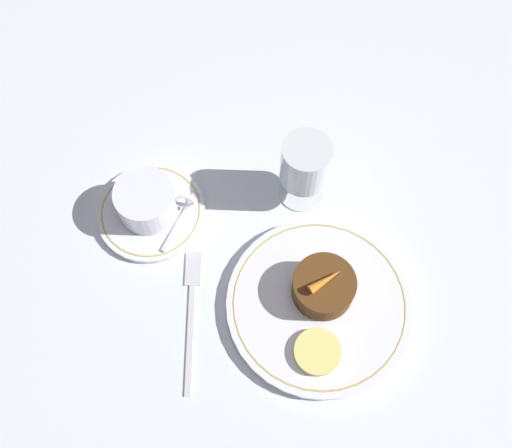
{
  "coord_description": "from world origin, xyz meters",
  "views": [
    {
      "loc": [
        -0.06,
        -0.27,
        0.79
      ],
      "look_at": [
        -0.06,
        0.07,
        0.04
      ],
      "focal_mm": 42.0,
      "sensor_mm": 36.0,
      "label": 1
    }
  ],
  "objects_px": {
    "dinner_plate": "(319,304)",
    "dessert_cake": "(324,287)",
    "coffee_cup": "(147,201)",
    "fork": "(192,304)",
    "wine_glass": "(305,166)"
  },
  "relations": [
    {
      "from": "dinner_plate",
      "to": "dessert_cake",
      "type": "distance_m",
      "value": 0.03
    },
    {
      "from": "coffee_cup",
      "to": "dinner_plate",
      "type": "bearing_deg",
      "value": -30.44
    },
    {
      "from": "fork",
      "to": "dessert_cake",
      "type": "xyz_separation_m",
      "value": [
        0.18,
        0.02,
        0.03
      ]
    },
    {
      "from": "dinner_plate",
      "to": "dessert_cake",
      "type": "height_order",
      "value": "dessert_cake"
    },
    {
      "from": "dinner_plate",
      "to": "fork",
      "type": "bearing_deg",
      "value": 179.61
    },
    {
      "from": "fork",
      "to": "dinner_plate",
      "type": "bearing_deg",
      "value": -0.39
    },
    {
      "from": "wine_glass",
      "to": "dinner_plate",
      "type": "bearing_deg",
      "value": -83.76
    },
    {
      "from": "coffee_cup",
      "to": "fork",
      "type": "height_order",
      "value": "coffee_cup"
    },
    {
      "from": "dinner_plate",
      "to": "fork",
      "type": "relative_size",
      "value": 1.26
    },
    {
      "from": "dinner_plate",
      "to": "coffee_cup",
      "type": "distance_m",
      "value": 0.28
    },
    {
      "from": "wine_glass",
      "to": "fork",
      "type": "xyz_separation_m",
      "value": [
        -0.15,
        -0.17,
        -0.07
      ]
    },
    {
      "from": "dinner_plate",
      "to": "fork",
      "type": "xyz_separation_m",
      "value": [
        -0.17,
        0.0,
        -0.01
      ]
    },
    {
      "from": "dessert_cake",
      "to": "dinner_plate",
      "type": "bearing_deg",
      "value": -104.5
    },
    {
      "from": "fork",
      "to": "dessert_cake",
      "type": "relative_size",
      "value": 2.38
    },
    {
      "from": "fork",
      "to": "coffee_cup",
      "type": "bearing_deg",
      "value": 115.65
    }
  ]
}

